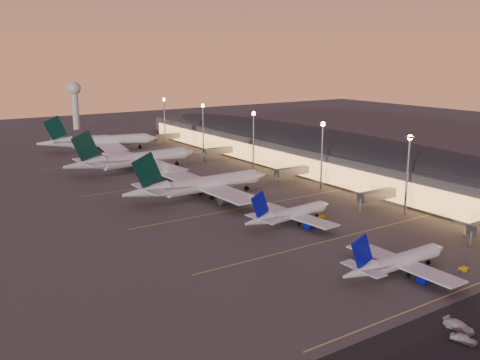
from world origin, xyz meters
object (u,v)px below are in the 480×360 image
airliner_narrow_north (290,214)px  service_van_a (464,339)px  airliner_wide_far (99,142)px  baggage_tug_c (320,218)px  airliner_narrow_south (397,262)px  baggage_tug_a (462,270)px  service_van_c (459,326)px  airliner_wide_near (200,185)px  radar_tower (75,97)px  baggage_tug_b (467,233)px  airliner_wide_mid (134,160)px

airliner_narrow_north → service_van_a: size_ratio=7.62×
airliner_wide_far → baggage_tug_c: airliner_wide_far is taller
airliner_wide_far → airliner_narrow_south: bearing=-80.3°
baggage_tug_a → service_van_c: (-25.36, -16.46, 0.43)m
airliner_wide_near → service_van_a: 112.61m
radar_tower → service_van_a: (-29.00, -318.51, -21.09)m
airliner_wide_far → baggage_tug_b: airliner_wide_far is taller
airliner_wide_mid → baggage_tug_c: (20.67, -98.15, -4.78)m
airliner_wide_mid → baggage_tug_b: 140.38m
airliner_narrow_north → airliner_wide_far: (-4.45, 155.18, 1.95)m
airliner_wide_near → airliner_wide_mid: size_ratio=0.93×
airliner_narrow_north → baggage_tug_c: bearing=-11.4°
airliner_narrow_north → service_van_c: airliner_narrow_north is taller
airliner_narrow_south → airliner_wide_near: airliner_wide_near is taller
airliner_narrow_south → baggage_tug_a: airliner_narrow_south is taller
baggage_tug_a → airliner_wide_near: bearing=101.2°
radar_tower → airliner_wide_mid: bearing=-97.9°
radar_tower → service_van_a: size_ratio=7.09×
airliner_wide_far → baggage_tug_a: size_ratio=19.68×
airliner_narrow_south → baggage_tug_b: size_ratio=8.16×
radar_tower → service_van_c: (-25.80, -315.33, -21.01)m
baggage_tug_c → service_van_c: bearing=-93.4°
airliner_wide_far → service_van_a: (-12.72, -225.85, -4.39)m
airliner_narrow_north → airliner_wide_mid: airliner_wide_mid is taller
airliner_narrow_north → airliner_wide_near: (-7.42, 41.44, 1.65)m
baggage_tug_a → service_van_a: (-28.56, -19.65, 0.35)m
radar_tower → airliner_narrow_north: bearing=-92.7°
baggage_tug_a → baggage_tug_c: size_ratio=0.92×
baggage_tug_c → airliner_wide_far: bearing=113.4°
airliner_narrow_north → radar_tower: size_ratio=1.08×
airliner_wide_far → service_van_c: size_ratio=10.59×
service_van_a → airliner_narrow_south: bearing=45.9°
baggage_tug_c → service_van_a: service_van_a is taller
radar_tower → airliner_wide_far: bearing=-100.0°
baggage_tug_c → service_van_a: 75.22m
airliner_wide_far → service_van_a: size_ratio=13.67×
airliner_narrow_north → service_van_c: (-13.97, -67.48, -2.37)m
radar_tower → service_van_a: 320.53m
airliner_wide_near → baggage_tug_b: size_ratio=14.08×
baggage_tug_b → airliner_wide_mid: bearing=85.5°
airliner_narrow_north → baggage_tug_b: airliner_narrow_north is taller
airliner_narrow_south → service_van_c: 26.22m
airliner_wide_near → service_van_a: bearing=-96.7°
airliner_narrow_north → service_van_c: size_ratio=5.91×
airliner_narrow_north → radar_tower: (11.82, 247.85, 18.65)m
baggage_tug_b → service_van_a: size_ratio=0.91×
airliner_narrow_south → service_van_a: size_ratio=7.46×
baggage_tug_c → airliner_narrow_north: bearing=-168.0°
airliner_wide_near → radar_tower: bearing=83.0°
radar_tower → baggage_tug_a: size_ratio=10.21×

